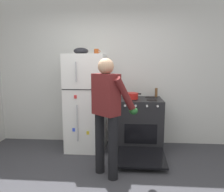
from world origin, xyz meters
TOP-DOWN VIEW (x-y plane):
  - kitchen_wall_back at (0.00, 1.95)m, footprint 6.00×0.10m
  - refrigerator at (-0.38, 1.57)m, footprint 0.68×0.72m
  - stove_range at (0.57, 1.55)m, footprint 0.76×1.22m
  - person_cook at (0.09, 0.62)m, footprint 0.63×0.66m
  - red_pot at (0.41, 1.52)m, footprint 0.34×0.24m
  - coffee_mug at (-0.20, 1.62)m, footprint 0.11×0.08m
  - pepper_mill at (0.87, 1.77)m, footprint 0.05×0.05m
  - mixing_bowl at (-0.46, 1.57)m, footprint 0.26×0.26m

SIDE VIEW (x-z plane):
  - stove_range at x=0.57m, z-range -0.01..0.91m
  - refrigerator at x=-0.38m, z-range 0.00..1.69m
  - person_cook at x=0.09m, z-range 0.15..1.75m
  - red_pot at x=0.41m, z-range 0.92..1.03m
  - pepper_mill at x=0.87m, z-range 0.92..1.08m
  - kitchen_wall_back at x=0.00m, z-range 0.00..2.70m
  - coffee_mug at x=-0.20m, z-range 1.69..1.78m
  - mixing_bowl at x=-0.46m, z-range 1.69..1.80m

